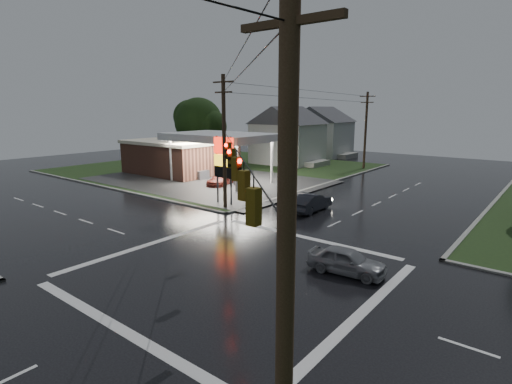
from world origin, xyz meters
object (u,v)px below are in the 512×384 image
Objects in this scene: gas_station at (186,154)px; car_pump at (222,179)px; house_near at (288,135)px; car_crossing at (347,261)px; pylon_sign at (224,159)px; utility_pole_se at (286,270)px; tree_nw_behind at (199,122)px; car_north at (311,202)px; house_far at (321,131)px; utility_pole_n at (366,129)px; utility_pole_nw at (224,141)px.

gas_station is 5.62× the size of car_pump.
car_crossing is at bearing -51.92° from house_near.
pylon_sign is 28.34m from utility_pole_se.
utility_pole_se is (35.18, -29.20, 3.17)m from gas_station.
pylon_sign is at bearing -67.72° from house_near.
tree_nw_behind reaches higher than car_north.
gas_station is 34.54m from car_crossing.
car_north reaches higher than car_crossing.
house_far is (-11.45, 37.50, 0.39)m from pylon_sign.
car_pump is (-21.57, 13.64, -0.01)m from car_crossing.
car_pump is (-26.40, 26.44, -5.04)m from utility_pole_se.
gas_station is 6.51× the size of car_crossing.
tree_nw_behind is 2.49× the size of car_crossing.
tree_nw_behind is at bearing 50.39° from car_crossing.
pylon_sign is at bearing -39.87° from tree_nw_behind.
gas_station reaches higher than car_north.
car_north is (30.56, -16.81, -5.42)m from tree_nw_behind.
house_far is at bearing 141.23° from utility_pole_n.
gas_station is at bearing 140.30° from utility_pole_se.
car_north is 1.14× the size of car_crossing.
pylon_sign is (15.18, -9.20, 1.46)m from gas_station.
car_crossing is (-4.83, 12.81, -5.04)m from utility_pole_se.
house_near is 2.41× the size of car_north.
utility_pole_nw is 16.26m from car_crossing.
utility_pole_n is 1.05× the size of tree_nw_behind.
utility_pole_n is at bearing -38.77° from house_far.
tree_nw_behind is 2.18× the size of car_north.
car_north reaches higher than car_pump.
car_crossing is at bearing 110.67° from utility_pole_se.
pylon_sign is at bearing -31.22° from gas_station.
car_north is 14.12m from car_pump.
car_north is 0.99× the size of car_pump.
house_far reaches higher than car_crossing.
utility_pole_nw is 26.87m from utility_pole_se.
car_crossing is at bearing -23.61° from utility_pole_nw.
pylon_sign is at bearing -73.02° from house_far.
car_pump is at bearing 134.95° from utility_pole_se.
utility_pole_n is 2.25× the size of car_pump.
utility_pole_nw reaches higher than car_pump.
utility_pole_n is 0.95× the size of house_near.
utility_pole_nw reaches higher than house_near.
house_far is at bearing 118.68° from utility_pole_se.
utility_pole_n is 37.78m from car_crossing.
utility_pole_se is (19.00, -19.00, 0.00)m from utility_pole_nw.
house_near reaches higher than gas_station.
utility_pole_nw reaches higher than car_north.
tree_nw_behind is (-12.89, -6.01, 1.77)m from house_near.
utility_pole_se is 2.39× the size of car_north.
utility_pole_nw is 40.48m from house_far.
tree_nw_behind is at bearing -123.44° from house_far.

